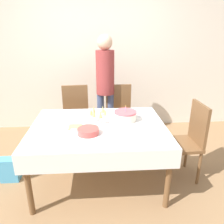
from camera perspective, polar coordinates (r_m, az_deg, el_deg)
ground_plane at (r=2.91m, az=-3.16°, el=-16.95°), size 12.00×12.00×0.00m
wall_back at (r=4.04m, az=-3.97°, el=14.57°), size 8.00×0.05×2.70m
dining_table at (r=2.57m, az=-3.44°, el=-5.63°), size 1.55×1.18×0.74m
dining_chair_far_left at (r=3.46m, az=-9.33°, el=-0.54°), size 0.45×0.45×0.97m
dining_chair_far_right at (r=3.46m, az=1.99°, el=-0.27°), size 0.44×0.44×0.97m
dining_chair_right_end at (r=2.84m, az=19.35°, el=-6.40°), size 0.43×0.43×0.97m
birthday_cake at (r=2.66m, az=3.62°, el=-0.99°), size 0.27×0.27×0.19m
champagne_tray at (r=2.59m, az=-3.66°, el=-0.87°), size 0.29×0.29×0.18m
plate_stack_main at (r=2.34m, az=-6.14°, el=-4.98°), size 0.23×0.23×0.06m
cake_knife at (r=2.49m, az=6.46°, el=-4.00°), size 0.29×0.10×0.00m
fork_pile at (r=2.41m, az=-8.67°, el=-4.86°), size 0.18×0.08×0.02m
napkin_pile at (r=2.51m, az=-9.45°, el=-3.90°), size 0.15×0.15×0.01m
person_standing at (r=3.41m, az=-1.71°, el=8.27°), size 0.28×0.28×1.72m
gift_bag at (r=3.07m, az=-25.10°, el=-13.45°), size 0.22×0.13×0.31m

